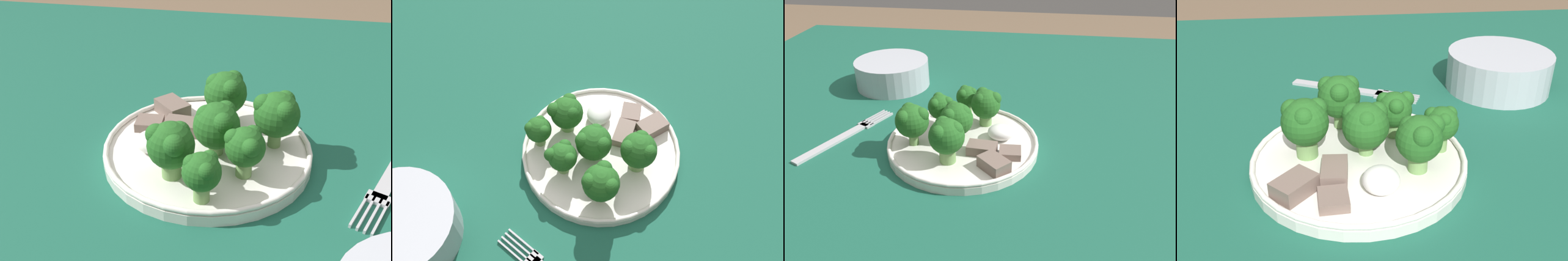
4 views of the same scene
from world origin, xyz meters
The scene contains 13 objects.
table centered at (0.00, 0.00, 0.64)m, with size 1.20×1.18×0.73m.
dinner_plate centered at (0.00, -0.06, 0.74)m, with size 0.23×0.23×0.02m.
cream_bowl centered at (-0.19, 0.16, 0.75)m, with size 0.15×0.15×0.06m.
broccoli_floret_near_rim_left centered at (-0.05, -0.01, 0.77)m, with size 0.04×0.04×0.06m.
broccoli_floret_center_left centered at (-0.01, -0.11, 0.78)m, with size 0.05×0.05×0.07m.
broccoli_floret_back_left centered at (-0.07, -0.08, 0.78)m, with size 0.05×0.05×0.07m.
broccoli_floret_front_left centered at (0.03, 0.00, 0.78)m, with size 0.05×0.05×0.06m.
broccoli_floret_center_back centered at (-0.01, 0.03, 0.77)m, with size 0.04×0.04×0.05m.
broccoli_floret_mid_cluster centered at (-0.01, -0.05, 0.78)m, with size 0.05×0.05×0.06m.
meat_slice_front_slice centered at (0.08, -0.09, 0.75)m, with size 0.03×0.03×0.01m.
meat_slice_middle_slice centered at (0.06, -0.13, 0.75)m, with size 0.05×0.05×0.02m.
meat_slice_rear_slice centered at (0.03, -0.09, 0.75)m, with size 0.04×0.03×0.02m.
sauce_dollop centered at (0.06, -0.04, 0.75)m, with size 0.04×0.04×0.02m.
Camera 2 is at (-0.35, -0.13, 1.32)m, focal length 42.00 mm.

